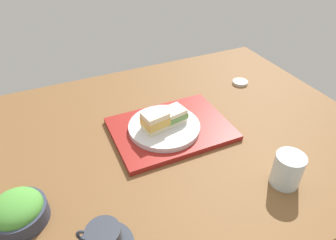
{
  "coord_description": "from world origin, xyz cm",
  "views": [
    {
      "loc": [
        29.02,
        69.55,
        63.02
      ],
      "look_at": [
        -3.28,
        -1.55,
        5.0
      ],
      "focal_mm": 32.01,
      "sensor_mm": 36.0,
      "label": 1
    }
  ],
  "objects": [
    {
      "name": "ground_plane",
      "position": [
        0.0,
        0.0,
        -1.5
      ],
      "size": [
        140.0,
        100.0,
        3.0
      ],
      "primitive_type": "cube",
      "color": "brown"
    },
    {
      "name": "serving_tray",
      "position": [
        -4.37,
        -1.66,
        0.91
      ],
      "size": [
        38.32,
        28.07,
        1.82
      ],
      "primitive_type": "cube",
      "color": "maroon",
      "rests_on": "ground_plane"
    },
    {
      "name": "sandwich_plate",
      "position": [
        -1.88,
        -1.42,
        2.7
      ],
      "size": [
        23.48,
        23.48,
        1.76
      ],
      "primitive_type": "cylinder",
      "color": "silver",
      "rests_on": "serving_tray"
    },
    {
      "name": "sandwich_near",
      "position": [
        -5.28,
        -2.12,
        5.92
      ],
      "size": [
        9.1,
        7.72,
        4.7
      ],
      "color": "#EFE5C1",
      "rests_on": "sandwich_plate"
    },
    {
      "name": "sandwich_far",
      "position": [
        1.52,
        -0.71,
        6.68
      ],
      "size": [
        8.66,
        7.46,
        6.21
      ],
      "color": "beige",
      "rests_on": "sandwich_plate"
    },
    {
      "name": "salad_bowl",
      "position": [
        43.3,
        14.68,
        3.34
      ],
      "size": [
        13.56,
        13.56,
        7.64
      ],
      "color": "#33384C",
      "rests_on": "ground_plane"
    },
    {
      "name": "coffee_cup",
      "position": [
        26.49,
        29.93,
        2.74
      ],
      "size": [
        12.82,
        12.82,
        6.17
      ],
      "color": "#333842",
      "rests_on": "ground_plane"
    },
    {
      "name": "drinking_glass",
      "position": [
        -23.23,
        31.63,
        4.79
      ],
      "size": [
        7.92,
        7.92,
        9.59
      ],
      "primitive_type": "cylinder",
      "color": "silver",
      "rests_on": "ground_plane"
    },
    {
      "name": "small_sauce_dish",
      "position": [
        -44.41,
        -18.57,
        0.61
      ],
      "size": [
        6.29,
        6.29,
        1.22
      ],
      "primitive_type": "cylinder",
      "color": "beige",
      "rests_on": "ground_plane"
    }
  ]
}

